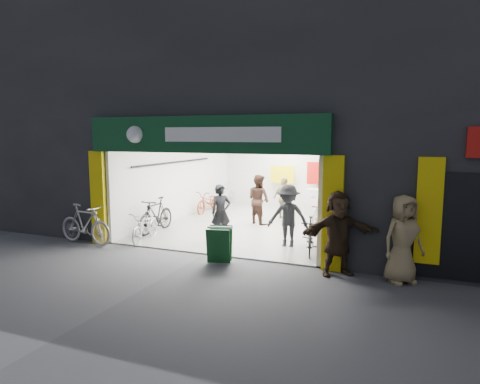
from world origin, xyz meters
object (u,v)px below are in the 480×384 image
Objects in this scene: bike_right_front at (310,236)px; parked_bike at (85,224)px; sandwich_board at (219,244)px; bike_left_front at (146,226)px; pedestrian_near at (403,239)px.

parked_bike is at bearing -179.08° from bike_right_front.
sandwich_board is at bearing -86.65° from parked_bike.
bike_left_front is 3.05m from sandwich_board.
pedestrian_near is 4.09m from sandwich_board.
parked_bike is at bearing -157.46° from bike_left_front.
pedestrian_near is 2.13× the size of sandwich_board.
bike_right_front is 1.81× the size of sandwich_board.
sandwich_board is at bearing -31.74° from bike_left_front.
parked_bike is 8.29m from pedestrian_near.
bike_right_front is (4.66, 0.48, 0.03)m from bike_left_front.
pedestrian_near reaches higher than bike_left_front.
bike_right_front is 0.83× the size of parked_bike.
bike_left_front is at bearing 134.29° from pedestrian_near.
parked_bike reaches higher than bike_left_front.
bike_left_front is 1.07× the size of bike_right_front.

